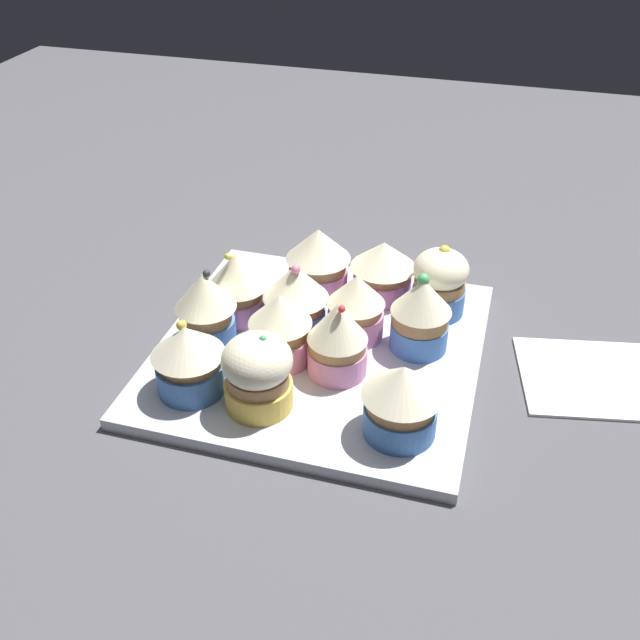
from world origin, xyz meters
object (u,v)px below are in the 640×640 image
object	(u,v)px
cupcake_0	(188,358)
cupcake_7	(296,295)
baking_tray	(320,351)
cupcake_9	(421,313)
cupcake_11	(383,268)
napkin	(600,377)
cupcake_2	(401,399)
cupcake_5	(337,338)
cupcake_12	(440,282)
cupcake_10	(318,258)
cupcake_6	(237,284)
cupcake_4	(280,327)
cupcake_8	(356,306)
cupcake_3	(206,307)
cupcake_1	(258,373)

from	to	relation	value
cupcake_0	cupcake_7	size ratio (longest dim) A/B	0.96
baking_tray	cupcake_9	bearing A→B (deg)	15.16
cupcake_11	napkin	distance (cm)	23.41
cupcake_2	cupcake_11	xyz separation A→B (cm)	(-5.63, 19.74, -0.22)
cupcake_5	cupcake_12	bearing A→B (deg)	58.89
cupcake_2	cupcake_10	size ratio (longest dim) A/B	0.96
cupcake_2	cupcake_6	distance (cm)	22.16
cupcake_0	cupcake_4	world-z (taller)	same
cupcake_5	cupcake_8	xyz separation A→B (cm)	(0.27, 5.86, -0.28)
cupcake_7	cupcake_8	bearing A→B (deg)	1.25
cupcake_7	napkin	distance (cm)	29.33
cupcake_0	cupcake_12	size ratio (longest dim) A/B	0.95
baking_tray	cupcake_9	distance (cm)	10.33
cupcake_9	cupcake_11	distance (cm)	9.43
baking_tray	cupcake_7	distance (cm)	5.84
cupcake_5	cupcake_0	bearing A→B (deg)	-153.13
cupcake_0	cupcake_2	xyz separation A→B (cm)	(18.57, -0.29, 0.08)
cupcake_3	cupcake_6	xyz separation A→B (cm)	(1.14, 5.08, -0.30)
cupcake_8	cupcake_11	distance (cm)	7.76
cupcake_3	cupcake_7	size ratio (longest dim) A/B	1.12
cupcake_8	cupcake_10	xyz separation A→B (cm)	(-5.78, 7.17, 0.27)
cupcake_1	cupcake_3	distance (cm)	10.33
cupcake_3	cupcake_4	distance (cm)	7.38
cupcake_1	cupcake_4	xyz separation A→B (cm)	(-0.25, 6.68, 0.02)
cupcake_5	cupcake_12	distance (cm)	14.17
cupcake_1	cupcake_7	xyz separation A→B (cm)	(-0.41, 11.94, 0.15)
baking_tray	cupcake_1	xyz separation A→B (cm)	(-2.71, -9.46, 4.12)
cupcake_1	cupcake_11	xyz separation A→B (cm)	(6.52, 19.76, -0.19)
cupcake_2	cupcake_5	bearing A→B (deg)	138.12
cupcake_2	cupcake_9	world-z (taller)	cupcake_9
cupcake_9	cupcake_12	bearing A→B (deg)	82.49
cupcake_1	baking_tray	bearing A→B (deg)	74.01
cupcake_8	cupcake_10	world-z (taller)	cupcake_10
cupcake_10	napkin	bearing A→B (deg)	-12.16
cupcake_0	cupcake_2	bearing A→B (deg)	-0.89
cupcake_3	cupcake_5	xyz separation A→B (cm)	(12.84, -0.76, -0.42)
cupcake_0	napkin	size ratio (longest dim) A/B	0.49
cupcake_1	cupcake_11	world-z (taller)	cupcake_1
cupcake_9	napkin	bearing A→B (deg)	3.85
cupcake_4	cupcake_7	bearing A→B (deg)	91.80
cupcake_8	cupcake_12	xyz separation A→B (cm)	(7.05, 6.27, 0.11)
cupcake_2	cupcake_7	distance (cm)	17.32
cupcake_4	cupcake_7	xyz separation A→B (cm)	(-0.17, 5.26, 0.13)
cupcake_6	cupcake_10	distance (cm)	9.48
cupcake_4	cupcake_9	distance (cm)	13.05
cupcake_9	cupcake_10	world-z (taller)	cupcake_9
napkin	cupcake_0	bearing A→B (deg)	-159.99
cupcake_4	cupcake_11	distance (cm)	14.73
cupcake_1	cupcake_7	size ratio (longest dim) A/B	1.00
cupcake_6	cupcake_7	bearing A→B (deg)	-1.07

